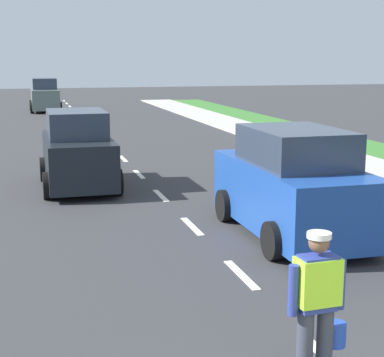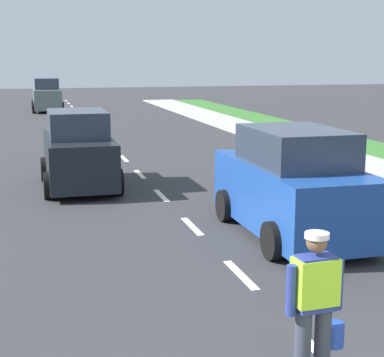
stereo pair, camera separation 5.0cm
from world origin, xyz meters
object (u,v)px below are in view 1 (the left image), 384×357
Objects in this scene: road_worker at (318,299)px; car_oncoming_lead at (78,152)px; car_oncoming_third at (45,96)px; car_outgoing_ahead at (292,186)px.

car_oncoming_lead is (-1.56, 10.89, 0.03)m from road_worker.
car_outgoing_ahead is (3.56, -30.38, -0.00)m from car_oncoming_third.
car_outgoing_ahead is at bearing -57.37° from car_oncoming_lead.
car_outgoing_ahead is at bearing -83.31° from car_oncoming_third.
car_oncoming_third is 1.08× the size of car_oncoming_lead.
car_oncoming_lead is (-3.64, 5.68, -0.03)m from car_outgoing_ahead.
car_oncoming_third reaches higher than road_worker.
car_outgoing_ahead is (2.08, 5.21, 0.06)m from road_worker.
car_oncoming_lead is at bearing -90.18° from car_oncoming_third.
car_oncoming_third is 24.70m from car_oncoming_lead.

